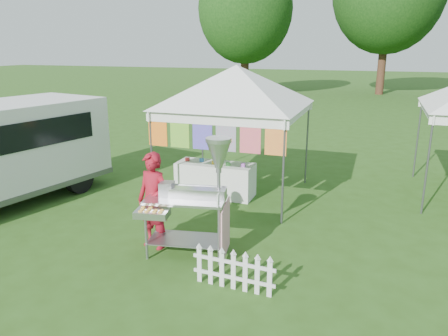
% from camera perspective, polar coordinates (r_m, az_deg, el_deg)
% --- Properties ---
extents(ground, '(120.00, 120.00, 0.00)m').
position_cam_1_polar(ground, '(7.44, -7.03, -11.66)').
color(ground, '#2B4F16').
rests_on(ground, ground).
extents(canopy_main, '(4.24, 4.24, 3.45)m').
position_cam_1_polar(canopy_main, '(9.86, 1.63, 13.26)').
color(canopy_main, '#59595E').
rests_on(canopy_main, ground).
extents(tree_left, '(6.40, 6.40, 9.53)m').
position_cam_1_polar(tree_left, '(31.31, 2.83, 20.12)').
color(tree_left, '#3B2415').
rests_on(tree_left, ground).
extents(donut_cart, '(1.47, 1.21, 2.01)m').
position_cam_1_polar(donut_cart, '(7.05, -3.43, -2.67)').
color(donut_cart, gray).
rests_on(donut_cart, ground).
extents(vendor, '(0.68, 0.52, 1.69)m').
position_cam_1_polar(vendor, '(7.58, -9.22, -4.25)').
color(vendor, maroon).
rests_on(vendor, ground).
extents(picket_fence, '(1.26, 0.09, 0.56)m').
position_cam_1_polar(picket_fence, '(6.43, 1.24, -13.31)').
color(picket_fence, silver).
rests_on(picket_fence, ground).
extents(display_table, '(1.80, 0.70, 0.78)m').
position_cam_1_polar(display_table, '(10.21, -1.14, -1.49)').
color(display_table, white).
rests_on(display_table, ground).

